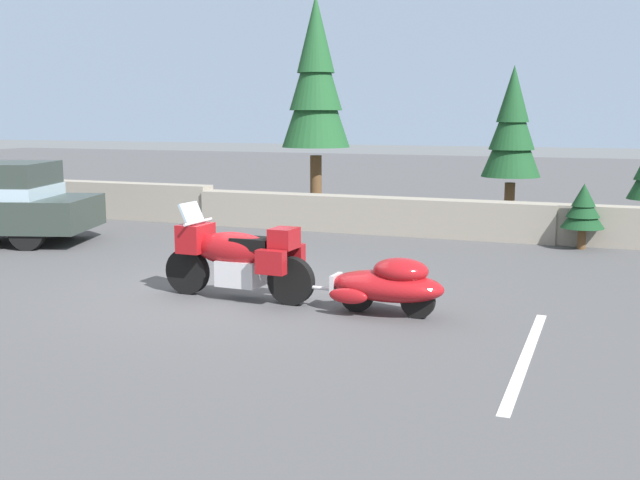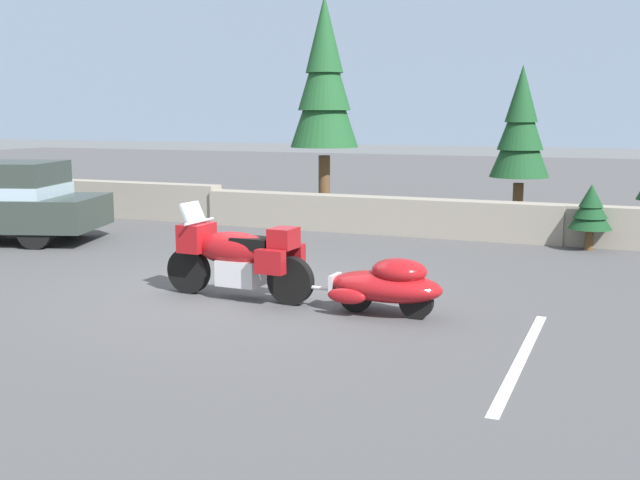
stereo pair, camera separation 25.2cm
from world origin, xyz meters
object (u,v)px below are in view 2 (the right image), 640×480
(pine_tree_tall, at_px, (324,80))
(pine_tree_secondary, at_px, (521,128))
(car_shaped_trailer, at_px, (386,284))
(touring_motorcycle, at_px, (237,255))

(pine_tree_tall, xyz_separation_m, pine_tree_secondary, (4.78, -0.17, -1.12))
(car_shaped_trailer, xyz_separation_m, pine_tree_tall, (-4.33, 8.46, 3.00))
(touring_motorcycle, relative_size, pine_tree_tall, 0.42)
(touring_motorcycle, relative_size, car_shaped_trailer, 1.05)
(pine_tree_secondary, bearing_deg, car_shaped_trailer, -93.11)
(car_shaped_trailer, relative_size, pine_tree_secondary, 0.60)
(pine_tree_tall, height_order, pine_tree_secondary, pine_tree_tall)
(pine_tree_tall, bearing_deg, pine_tree_secondary, -2.04)
(car_shaped_trailer, distance_m, pine_tree_secondary, 8.51)
(car_shaped_trailer, distance_m, pine_tree_tall, 9.97)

